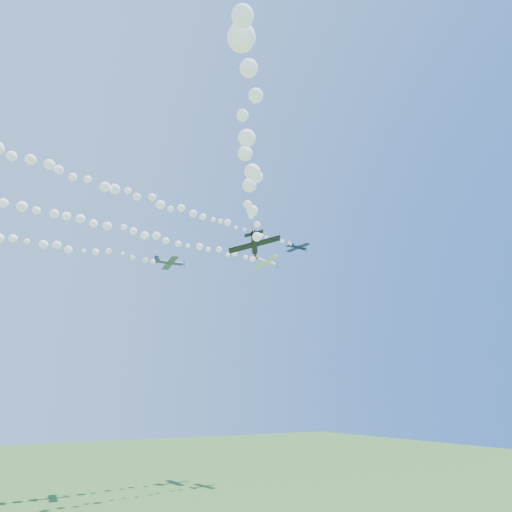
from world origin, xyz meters
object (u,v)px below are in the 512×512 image
plane_grey (170,263)px  plane_navy (298,247)px  plane_white (266,262)px  plane_black (254,244)px

plane_grey → plane_navy: bearing=-7.5°
plane_white → plane_black: plane_white is taller
plane_grey → plane_black: bearing=-94.1°
plane_navy → plane_black: (-34.89, -38.56, -17.95)m
plane_navy → plane_black: bearing=-143.7°
plane_white → plane_black: (-29.97, -45.76, -15.33)m
plane_white → plane_grey: (-26.22, -2.64, -5.18)m
plane_black → plane_white: bearing=-1.9°
plane_white → plane_navy: bearing=-62.7°
plane_white → plane_navy: (4.92, -7.20, 2.62)m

